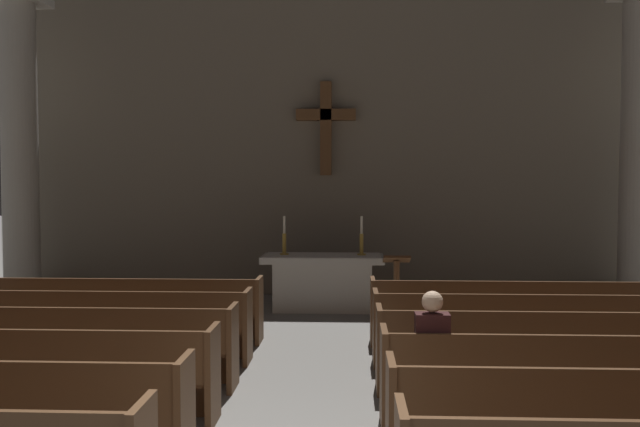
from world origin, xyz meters
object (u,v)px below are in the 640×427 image
object	(u,v)px
pew_right_row_4	(563,351)
candlestick_left	(284,242)
pew_right_row_3	(599,381)
column_right_third	(639,155)
candlestick_right	(361,243)
pew_right_row_6	(514,312)
altar	(323,281)
pew_left_row_6	(122,309)
pew_left_row_3	(8,373)
column_left_third	(20,156)
pew_left_row_4	(57,345)
pew_right_row_5	(535,329)
pew_left_row_5	(94,325)
lectern	(396,291)
lone_worshipper	(431,355)

from	to	relation	value
pew_right_row_4	candlestick_left	xyz separation A→B (m)	(-3.53, 4.69, 0.76)
pew_right_row_4	candlestick_left	bearing A→B (deg)	127.01
pew_right_row_3	pew_right_row_4	world-z (taller)	same
column_right_third	pew_right_row_4	bearing A→B (deg)	-120.20
pew_right_row_4	candlestick_right	world-z (taller)	candlestick_right
pew_right_row_4	pew_right_row_6	xyz separation A→B (m)	(0.00, 2.19, 0.00)
pew_right_row_4	altar	size ratio (longest dim) A/B	1.86
pew_left_row_6	pew_left_row_3	bearing A→B (deg)	-90.00
pew_right_row_4	column_left_third	distance (m)	10.04
column_left_third	column_right_third	size ratio (longest dim) A/B	1.00
pew_left_row_4	pew_left_row_3	bearing A→B (deg)	-90.00
pew_right_row_3	altar	size ratio (longest dim) A/B	1.86
column_right_third	column_left_third	bearing A→B (deg)	180.00
candlestick_right	pew_right_row_5	bearing A→B (deg)	-59.29
pew_right_row_5	candlestick_left	distance (m)	5.10
candlestick_right	column_left_third	bearing A→B (deg)	178.63
pew_left_row_5	lectern	distance (m)	4.73
pew_left_row_3	pew_left_row_5	distance (m)	2.19
lectern	column_left_third	bearing A→B (deg)	168.92
altar	lectern	size ratio (longest dim) A/B	1.91
pew_right_row_6	lectern	size ratio (longest dim) A/B	3.54
pew_right_row_6	pew_left_row_4	bearing A→B (deg)	-158.87
pew_right_row_6	lone_worshipper	xyz separation A→B (m)	(-1.57, -3.25, 0.22)
pew_left_row_6	pew_right_row_5	bearing A→B (deg)	-10.93
pew_left_row_3	pew_left_row_4	distance (m)	1.09
altar	lectern	world-z (taller)	lectern
pew_left_row_6	pew_right_row_6	xyz separation A→B (m)	(5.67, 0.00, 0.00)
lectern	pew_right_row_4	bearing A→B (deg)	-65.60
altar	pew_left_row_3	bearing A→B (deg)	-116.11
pew_left_row_6	pew_right_row_4	distance (m)	6.07
pew_left_row_4	pew_left_row_6	size ratio (longest dim) A/B	1.00
column_right_third	altar	distance (m)	6.09
pew_left_row_3	altar	size ratio (longest dim) A/B	1.86
pew_right_row_6	candlestick_left	xyz separation A→B (m)	(-3.53, 2.50, 0.76)
pew_left_row_3	pew_left_row_6	distance (m)	3.28
pew_left_row_5	altar	xyz separation A→B (m)	(2.83, 3.59, 0.06)
candlestick_left	pew_left_row_4	bearing A→B (deg)	-114.47
lectern	pew_right_row_5	bearing A→B (deg)	-56.53
pew_left_row_6	candlestick_right	distance (m)	4.39
pew_right_row_5	candlestick_left	xyz separation A→B (m)	(-3.53, 3.59, 0.76)
pew_left_row_4	pew_right_row_3	bearing A→B (deg)	-10.93
pew_left_row_3	lectern	xyz separation A→B (m)	(4.09, 4.58, 0.07)
column_right_third	pew_left_row_3	bearing A→B (deg)	-145.03
pew_right_row_3	column_right_third	size ratio (longest dim) A/B	0.71
pew_right_row_5	lectern	size ratio (longest dim) A/B	3.54
pew_right_row_4	column_right_third	bearing A→B (deg)	59.80
candlestick_left	lectern	xyz separation A→B (m)	(1.95, -1.20, -0.69)
candlestick_left	pew_right_row_5	bearing A→B (deg)	-45.47
pew_left_row_3	candlestick_left	size ratio (longest dim) A/B	5.82
lone_worshipper	pew_right_row_4	bearing A→B (deg)	34.00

